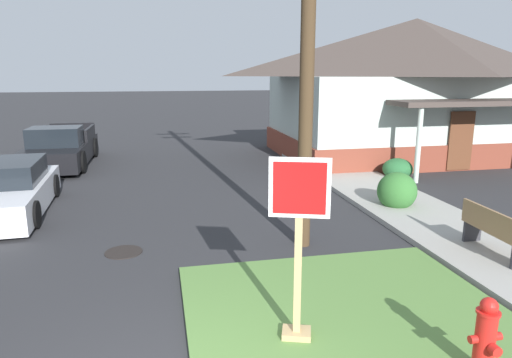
# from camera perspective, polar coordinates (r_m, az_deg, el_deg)

# --- Properties ---
(grass_corner_patch) EXTENTS (4.47, 4.44, 0.08)m
(grass_corner_patch) POSITION_cam_1_polar(r_m,az_deg,el_deg) (6.61, 12.19, -17.09)
(grass_corner_patch) COLOR #567F3D
(grass_corner_patch) RESTS_ON ground
(sidewalk_strip) EXTENTS (2.20, 16.53, 0.12)m
(sidewalk_strip) POSITION_cam_1_polar(r_m,az_deg,el_deg) (11.49, 19.56, -4.17)
(sidewalk_strip) COLOR #9E9B93
(sidewalk_strip) RESTS_ON ground
(fire_hydrant) EXTENTS (0.38, 0.34, 0.91)m
(fire_hydrant) POSITION_cam_1_polar(r_m,az_deg,el_deg) (5.84, 26.65, -17.31)
(fire_hydrant) COLOR black
(fire_hydrant) RESTS_ON grass_corner_patch
(stop_sign) EXTENTS (0.69, 0.38, 2.31)m
(stop_sign) POSITION_cam_1_polar(r_m,az_deg,el_deg) (5.62, 5.28, -9.16)
(stop_sign) COLOR tan
(stop_sign) RESTS_ON grass_corner_patch
(manhole_cover) EXTENTS (0.70, 0.70, 0.02)m
(manhole_cover) POSITION_cam_1_polar(r_m,az_deg,el_deg) (9.14, -16.16, -8.72)
(manhole_cover) COLOR black
(manhole_cover) RESTS_ON ground
(parked_sedan_white) EXTENTS (1.98, 4.40, 1.25)m
(parked_sedan_white) POSITION_cam_1_polar(r_m,az_deg,el_deg) (12.52, -28.51, -1.35)
(parked_sedan_white) COLOR silver
(parked_sedan_white) RESTS_ON ground
(pickup_truck_black) EXTENTS (2.07, 5.15, 1.48)m
(pickup_truck_black) POSITION_cam_1_polar(r_m,az_deg,el_deg) (18.02, -23.14, 3.45)
(pickup_truck_black) COLOR black
(pickup_truck_black) RESTS_ON ground
(street_bench) EXTENTS (0.45, 1.48, 0.85)m
(street_bench) POSITION_cam_1_polar(r_m,az_deg,el_deg) (9.29, 27.46, -5.60)
(street_bench) COLOR #93704C
(street_bench) RESTS_ON sidewalk_strip
(corner_house) EXTENTS (10.90, 8.20, 5.36)m
(corner_house) POSITION_cam_1_polar(r_m,az_deg,el_deg) (19.71, 18.90, 10.80)
(corner_house) COLOR brown
(corner_house) RESTS_ON ground
(shrub_near_porch) EXTENTS (0.93, 0.93, 0.67)m
(shrub_near_porch) POSITION_cam_1_polar(r_m,az_deg,el_deg) (15.20, 17.20, 1.21)
(shrub_near_porch) COLOR #275E31
(shrub_near_porch) RESTS_ON ground
(shrub_by_curb) EXTENTS (0.96, 0.96, 0.94)m
(shrub_by_curb) POSITION_cam_1_polar(r_m,az_deg,el_deg) (11.82, 17.13, -1.45)
(shrub_by_curb) COLOR #31692D
(shrub_by_curb) RESTS_ON ground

